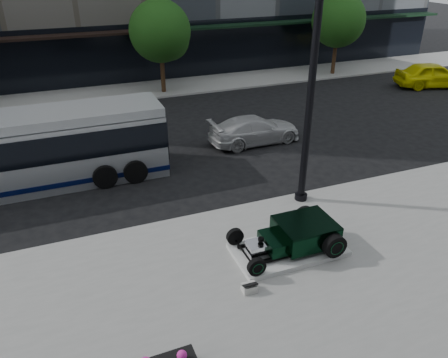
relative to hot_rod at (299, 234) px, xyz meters
name	(u,v)px	position (x,y,z in m)	size (l,w,h in m)	color
ground	(221,183)	(-0.60, 5.10, -0.70)	(120.00, 120.00, 0.00)	black
sidewalk_far	(146,90)	(-0.60, 19.10, -0.64)	(70.00, 4.00, 0.12)	gray
street_trees	(162,33)	(0.55, 18.17, 3.07)	(29.80, 3.80, 5.70)	black
display_plinth	(288,249)	(-0.33, 0.00, -0.50)	(3.40, 1.80, 0.15)	silver
hot_rod	(299,234)	(0.00, 0.00, 0.00)	(3.22, 2.00, 0.81)	black
info_plaque	(249,287)	(-2.17, -1.17, -0.45)	(0.41, 0.31, 0.31)	silver
lamppost	(310,99)	(1.67, 2.66, 3.29)	(0.46, 0.46, 8.36)	black
transit_bus	(6,153)	(-8.33, 7.74, 0.79)	(12.12, 2.88, 2.92)	#A9AEB3
white_sedan	(255,130)	(2.47, 8.46, -0.04)	(1.83, 4.50, 1.31)	silver
yellow_taxi	(433,75)	(17.83, 12.88, 0.14)	(1.97, 4.90, 1.67)	yellow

